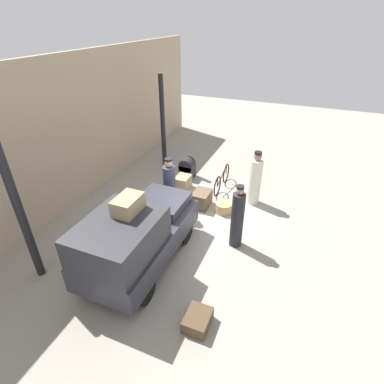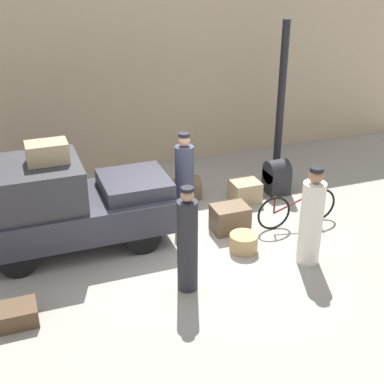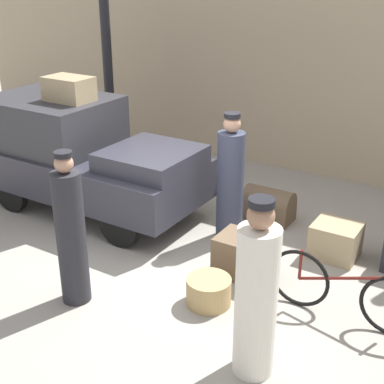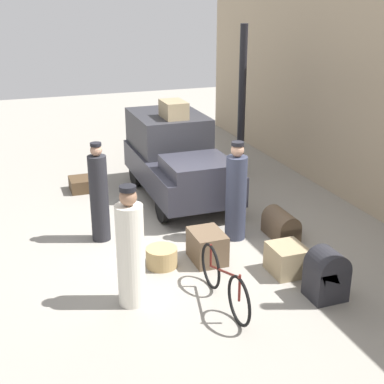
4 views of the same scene
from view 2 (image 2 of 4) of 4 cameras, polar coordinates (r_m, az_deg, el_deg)
ground_plane at (r=10.09m, az=-0.68°, el=-5.50°), size 30.00×30.00×0.00m
station_building_facade at (r=12.90m, az=-6.93°, el=12.17°), size 16.00×0.15×4.50m
canopy_pillar_right at (r=13.00m, az=9.49°, el=9.96°), size 0.18×0.18×3.55m
truck at (r=9.85m, az=-13.71°, el=-1.13°), size 3.51×1.61×1.72m
bicycle at (r=10.75m, az=11.15°, el=-1.74°), size 1.73×0.04×0.75m
wicker_basket at (r=9.85m, az=5.53°, el=-5.38°), size 0.52×0.52×0.32m
porter_with_bicycle at (r=9.39m, az=12.60°, el=-2.93°), size 0.40×0.40×1.81m
conductor_in_dark_uniform at (r=10.63m, az=-0.81°, el=1.29°), size 0.38×0.38×1.82m
porter_standing_middle at (r=8.46m, az=-0.49°, el=-5.49°), size 0.33×0.33×1.82m
trunk_barrel_dark at (r=11.65m, az=-0.98°, el=0.29°), size 0.74×0.44×0.50m
trunk_wicker_pale at (r=8.54m, az=-18.21°, el=-12.33°), size 0.61×0.48×0.29m
suitcase_tan_flat at (r=10.44m, az=4.07°, el=-2.81°), size 0.69×0.52×0.52m
suitcase_black_upright at (r=11.61m, az=5.67°, el=0.08°), size 0.60×0.54×0.47m
suitcase_small_leather at (r=12.04m, az=9.04°, el=1.65°), size 0.47×0.53×0.77m
trunk_on_truck_roof at (r=9.44m, az=-15.20°, el=4.11°), size 0.70×0.47×0.36m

